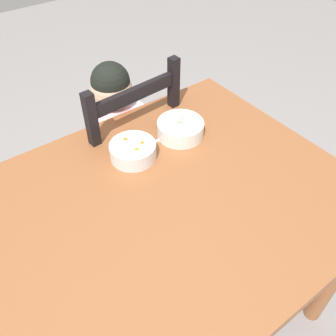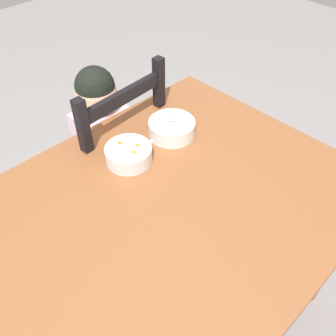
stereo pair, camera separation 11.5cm
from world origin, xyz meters
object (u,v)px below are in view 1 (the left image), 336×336
object	(u,v)px
dining_table	(163,223)
bowl_of_carrots	(133,150)
dining_chair	(123,162)
child_figure	(120,134)
bowl_of_peas	(180,128)
spoon	(144,145)

from	to	relation	value
dining_table	bowl_of_carrots	xyz separation A→B (m)	(0.04, 0.23, 0.14)
dining_chair	bowl_of_carrots	bearing A→B (deg)	-109.99
dining_chair	child_figure	size ratio (longest dim) A/B	1.02
bowl_of_peas	spoon	world-z (taller)	bowl_of_peas
bowl_of_carrots	spoon	distance (m)	0.07
bowl_of_carrots	bowl_of_peas	bearing A→B (deg)	0.00
bowl_of_peas	spoon	xyz separation A→B (m)	(-0.15, 0.03, -0.03)
dining_table	child_figure	distance (m)	0.54
child_figure	bowl_of_peas	size ratio (longest dim) A/B	5.52
dining_chair	spoon	size ratio (longest dim) A/B	7.07
child_figure	spoon	bearing A→B (deg)	-99.06
bowl_of_peas	bowl_of_carrots	bearing A→B (deg)	-180.00
spoon	bowl_of_peas	bearing A→B (deg)	-11.08
dining_table	bowl_of_peas	world-z (taller)	bowl_of_peas
spoon	dining_chair	bearing A→B (deg)	80.30
dining_table	spoon	bearing A→B (deg)	68.86
dining_chair	bowl_of_peas	world-z (taller)	dining_chair
dining_chair	spoon	xyz separation A→B (m)	(-0.05, -0.27, 0.31)
bowl_of_peas	bowl_of_carrots	xyz separation A→B (m)	(-0.21, -0.00, -0.00)
dining_table	dining_chair	size ratio (longest dim) A/B	1.25
bowl_of_peas	dining_chair	bearing A→B (deg)	108.71
dining_table	dining_chair	world-z (taller)	dining_chair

